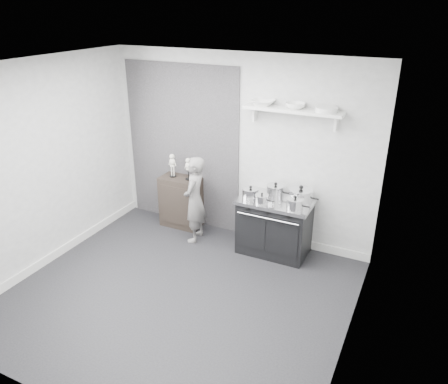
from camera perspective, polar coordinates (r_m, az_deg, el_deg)
The scene contains 16 objects.
ground at distance 5.52m, azimuth -6.05°, elevation -13.22°, with size 4.00×4.00×0.00m, color black.
room_shell at distance 4.89m, azimuth -6.84°, elevation 3.62°, with size 4.02×3.62×2.71m.
wall_shelf at distance 5.76m, azimuth 8.99°, elevation 10.43°, with size 1.30×0.26×0.24m.
stove at distance 6.17m, azimuth 6.58°, elevation -4.42°, with size 1.01×0.63×0.81m.
side_cabinet at distance 6.90m, azimuth -5.61°, elevation -1.26°, with size 0.62×0.36×0.81m, color black.
child at distance 6.36m, azimuth -3.84°, elevation -1.01°, with size 0.48×0.31×1.30m, color slate.
pot_front_left at distance 6.00m, azimuth 3.49°, elevation -0.13°, with size 0.32×0.23×0.18m.
pot_back_left at distance 6.09m, azimuth 6.74°, elevation 0.19°, with size 0.34×0.25×0.20m.
pot_back_right at distance 5.95m, azimuth 9.98°, elevation -0.44°, with size 0.41×0.33×0.24m.
pot_front_right at distance 5.73m, azimuth 9.26°, elevation -1.54°, with size 0.31×0.23×0.19m.
pot_front_center at distance 5.86m, azimuth 4.97°, elevation -0.91°, with size 0.27×0.18×0.15m.
skeleton_full at distance 6.73m, azimuth -6.76°, elevation 3.70°, with size 0.12×0.08×0.42m, color beige, non-canonical shape.
skeleton_torso at distance 6.60m, azimuth -4.69°, elevation 3.24°, with size 0.11×0.07×0.39m, color beige, non-canonical shape.
bowl_large at distance 5.87m, azimuth 5.12°, elevation 11.56°, with size 0.31×0.31×0.08m, color white.
bowl_small at distance 5.73m, azimuth 9.31°, elevation 11.06°, with size 0.25×0.25×0.08m, color white.
plate_stack at distance 5.64m, azimuth 13.23°, elevation 10.44°, with size 0.28×0.28×0.06m, color silver.
Camera 1 is at (2.43, -3.70, 3.30)m, focal length 35.00 mm.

